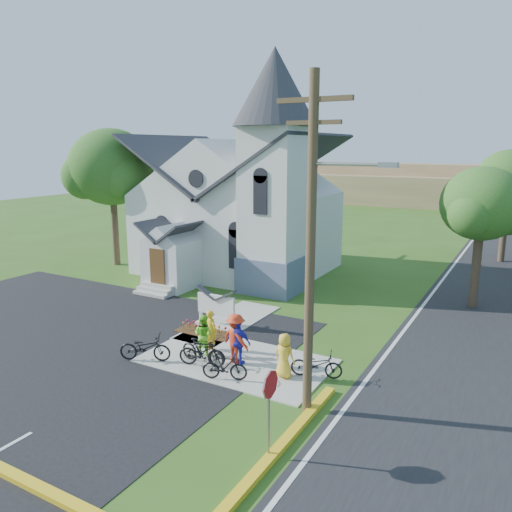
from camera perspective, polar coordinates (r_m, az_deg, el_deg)
The scene contains 23 objects.
ground at distance 19.73m, azimuth -6.87°, elevation -11.49°, with size 120.00×120.00×0.00m, color #325418.
parking_lot at distance 23.14m, azimuth -24.25°, elevation -8.83°, with size 20.00×16.00×0.02m, color black.
road at distance 30.51m, azimuth 26.90°, elevation -4.08°, with size 8.00×90.00×0.02m, color black.
sidewalk at distance 19.32m, azimuth -2.31°, elevation -11.86°, with size 7.00×4.00×0.05m, color #9C988D.
church at distance 31.59m, azimuth -1.72°, elevation 7.48°, with size 12.35×12.00×13.00m.
church_sign at distance 22.45m, azimuth -4.58°, elevation -5.63°, with size 2.20×0.40×1.70m.
flower_bed at distance 22.09m, azimuth -5.86°, elevation -8.69°, with size 2.60×1.10×0.07m, color #3A210F.
utility_pole at distance 14.28m, azimuth 6.51°, elevation 2.00°, with size 3.45×0.28×10.00m.
stop_sign at distance 13.12m, azimuth 1.60°, elevation -15.69°, with size 0.11×0.76×2.48m.
tree_lot_corner at distance 34.86m, azimuth -16.20°, elevation 9.70°, with size 5.60×5.60×9.15m.
tree_road_near at distance 26.69m, azimuth 24.43°, elevation 5.38°, with size 4.00×4.00×7.05m.
tree_road_mid at distance 38.55m, azimuth 26.98°, elevation 7.84°, with size 4.40×4.40×7.80m.
distant_hills at distance 71.40m, azimuth 23.53°, elevation 6.74°, with size 61.00×10.00×5.60m.
cyclist_0 at distance 20.00m, azimuth -5.18°, elevation -8.42°, with size 0.59×0.39×1.63m, color gold.
bike_0 at distance 19.52m, azimuth -12.56°, elevation -10.18°, with size 0.68×1.95×1.03m, color black.
cyclist_1 at distance 19.62m, azimuth -6.04°, elevation -8.93°, with size 0.77×0.60×1.59m, color #6ED828.
bike_1 at distance 18.72m, azimuth -6.18°, elevation -10.89°, with size 0.50×1.77×1.06m, color black.
cyclist_2 at distance 18.65m, azimuth -2.00°, elevation -9.79°, with size 1.02×0.42×1.74m, color #2223AE.
bike_2 at distance 18.96m, azimuth -6.09°, elevation -10.64°, with size 0.68×1.95×1.02m, color black.
cyclist_3 at distance 18.75m, azimuth -2.34°, elevation -9.41°, with size 1.23×0.70×1.90m, color red.
bike_3 at distance 17.67m, azimuth -3.59°, elevation -12.51°, with size 0.45×1.59×0.95m, color black.
cyclist_4 at distance 17.72m, azimuth 3.26°, elevation -11.29°, with size 0.78×0.51×1.60m, color gold.
bike_4 at distance 17.94m, azimuth 6.93°, elevation -12.19°, with size 0.63×1.80×0.95m, color black.
Camera 1 is at (10.82, -14.45, 7.96)m, focal length 35.00 mm.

